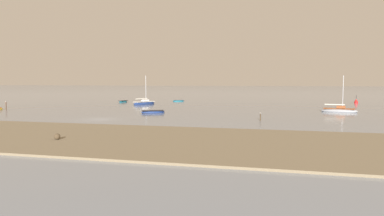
# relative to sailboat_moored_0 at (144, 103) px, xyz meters

# --- Properties ---
(ground_plane) EXTENTS (800.00, 800.00, 0.00)m
(ground_plane) POSITION_rel_sailboat_moored_0_xyz_m (6.42, -34.24, -0.33)
(ground_plane) COLOR gray
(tidal_rock_right) EXTENTS (0.60, 0.60, 0.60)m
(tidal_rock_right) POSITION_rel_sailboat_moored_0_xyz_m (12.26, -53.15, 0.16)
(tidal_rock_right) COLOR #493A28
(tidal_rock_right) RESTS_ON mudflat_shore
(sailboat_moored_0) EXTENTS (4.91, 7.10, 7.69)m
(sailboat_moored_0) POSITION_rel_sailboat_moored_0_xyz_m (0.00, 0.00, 0.00)
(sailboat_moored_0) COLOR navy
(sailboat_moored_0) RESTS_ON ground
(rowboat_moored_0) EXTENTS (4.58, 3.35, 0.69)m
(rowboat_moored_0) POSITION_rel_sailboat_moored_0_xyz_m (10.58, -22.05, -0.15)
(rowboat_moored_0) COLOR navy
(rowboat_moored_0) RESTS_ON ground
(rowboat_moored_1) EXTENTS (3.46, 2.47, 0.52)m
(rowboat_moored_1) POSITION_rel_sailboat_moored_0_xyz_m (4.63, 15.24, -0.19)
(rowboat_moored_1) COLOR #197084
(rowboat_moored_1) RESTS_ON ground
(sailboat_moored_2) EXTENTS (6.80, 3.25, 7.32)m
(sailboat_moored_2) POSITION_rel_sailboat_moored_0_xyz_m (44.41, -11.68, -0.02)
(sailboat_moored_2) COLOR gray
(sailboat_moored_2) RESTS_ON ground
(rowboat_moored_2) EXTENTS (1.55, 3.98, 0.62)m
(rowboat_moored_2) POSITION_rel_sailboat_moored_0_xyz_m (-9.44, 7.68, -0.17)
(rowboat_moored_2) COLOR #197084
(rowboat_moored_2) RESTS_ON ground
(channel_buoy) EXTENTS (0.90, 0.90, 2.30)m
(channel_buoy) POSITION_rel_sailboat_moored_0_xyz_m (53.30, 17.91, 0.13)
(channel_buoy) COLOR red
(channel_buoy) RESTS_ON ground
(mooring_post_near) EXTENTS (0.22, 0.22, 2.05)m
(mooring_post_near) POSITION_rel_sailboat_moored_0_xyz_m (-20.26, -23.78, 0.54)
(mooring_post_near) COLOR #4B3323
(mooring_post_near) RESTS_ON ground
(mooring_post_right) EXTENTS (0.22, 0.22, 1.33)m
(mooring_post_right) POSITION_rel_sailboat_moored_0_xyz_m (30.56, -30.01, 0.25)
(mooring_post_right) COLOR #403323
(mooring_post_right) RESTS_ON ground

